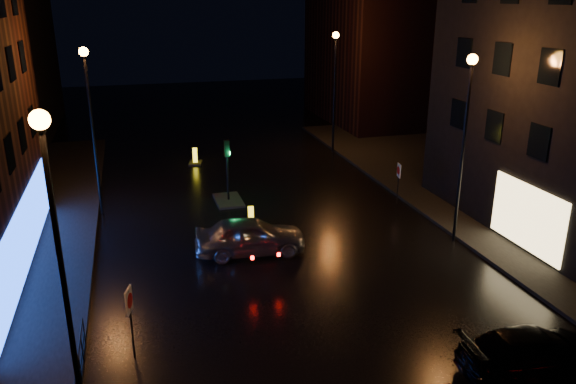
{
  "coord_description": "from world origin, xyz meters",
  "views": [
    {
      "loc": [
        -5.96,
        -14.59,
        10.59
      ],
      "look_at": [
        0.16,
        6.89,
        2.8
      ],
      "focal_mm": 35.0,
      "sensor_mm": 36.0,
      "label": 1
    }
  ],
  "objects_px": {
    "silver_hatchback": "(250,236)",
    "bollard_far": "(195,160)",
    "bollard_near": "(251,222)",
    "traffic_signal": "(228,193)",
    "dark_sedan": "(535,352)",
    "road_sign_left": "(130,307)",
    "road_sign_right": "(399,174)"
  },
  "relations": [
    {
      "from": "bollard_far",
      "to": "road_sign_right",
      "type": "height_order",
      "value": "road_sign_right"
    },
    {
      "from": "traffic_signal",
      "to": "dark_sedan",
      "type": "distance_m",
      "value": 18.13
    },
    {
      "from": "traffic_signal",
      "to": "bollard_far",
      "type": "relative_size",
      "value": 2.5
    },
    {
      "from": "silver_hatchback",
      "to": "road_sign_right",
      "type": "distance_m",
      "value": 9.76
    },
    {
      "from": "bollard_far",
      "to": "dark_sedan",
      "type": "bearing_deg",
      "value": -61.45
    },
    {
      "from": "bollard_near",
      "to": "road_sign_right",
      "type": "xyz_separation_m",
      "value": [
        8.24,
        0.88,
        1.47
      ]
    },
    {
      "from": "traffic_signal",
      "to": "bollard_far",
      "type": "xyz_separation_m",
      "value": [
        -0.83,
        7.88,
        -0.27
      ]
    },
    {
      "from": "dark_sedan",
      "to": "road_sign_left",
      "type": "distance_m",
      "value": 12.12
    },
    {
      "from": "bollard_near",
      "to": "road_sign_right",
      "type": "relative_size",
      "value": 0.55
    },
    {
      "from": "road_sign_right",
      "to": "dark_sedan",
      "type": "bearing_deg",
      "value": 89.78
    },
    {
      "from": "bollard_near",
      "to": "bollard_far",
      "type": "distance_m",
      "value": 11.68
    },
    {
      "from": "bollard_near",
      "to": "traffic_signal",
      "type": "bearing_deg",
      "value": 105.39
    },
    {
      "from": "silver_hatchback",
      "to": "bollard_far",
      "type": "height_order",
      "value": "silver_hatchback"
    },
    {
      "from": "bollard_far",
      "to": "road_sign_right",
      "type": "bearing_deg",
      "value": -35.41
    },
    {
      "from": "dark_sedan",
      "to": "road_sign_left",
      "type": "xyz_separation_m",
      "value": [
        -11.41,
        3.95,
        1.14
      ]
    },
    {
      "from": "dark_sedan",
      "to": "road_sign_right",
      "type": "bearing_deg",
      "value": -7.0
    },
    {
      "from": "traffic_signal",
      "to": "road_sign_left",
      "type": "xyz_separation_m",
      "value": [
        -5.3,
        -13.12,
        1.31
      ]
    },
    {
      "from": "silver_hatchback",
      "to": "bollard_far",
      "type": "distance_m",
      "value": 14.61
    },
    {
      "from": "road_sign_right",
      "to": "bollard_far",
      "type": "bearing_deg",
      "value": -38.37
    },
    {
      "from": "traffic_signal",
      "to": "road_sign_right",
      "type": "bearing_deg",
      "value": -18.14
    },
    {
      "from": "traffic_signal",
      "to": "road_sign_right",
      "type": "xyz_separation_m",
      "value": [
        8.69,
        -2.85,
        1.18
      ]
    },
    {
      "from": "silver_hatchback",
      "to": "road_sign_right",
      "type": "xyz_separation_m",
      "value": [
        8.92,
        3.86,
        0.88
      ]
    },
    {
      "from": "dark_sedan",
      "to": "bollard_near",
      "type": "xyz_separation_m",
      "value": [
        -5.67,
        13.34,
        -0.45
      ]
    },
    {
      "from": "traffic_signal",
      "to": "dark_sedan",
      "type": "height_order",
      "value": "traffic_signal"
    },
    {
      "from": "dark_sedan",
      "to": "road_sign_right",
      "type": "relative_size",
      "value": 2.06
    },
    {
      "from": "silver_hatchback",
      "to": "road_sign_right",
      "type": "height_order",
      "value": "road_sign_right"
    },
    {
      "from": "road_sign_left",
      "to": "traffic_signal",
      "type": "bearing_deg",
      "value": 84.41
    },
    {
      "from": "road_sign_right",
      "to": "road_sign_left",
      "type": "bearing_deg",
      "value": 46.35
    },
    {
      "from": "silver_hatchback",
      "to": "bollard_far",
      "type": "xyz_separation_m",
      "value": [
        -0.6,
        14.59,
        -0.57
      ]
    },
    {
      "from": "traffic_signal",
      "to": "bollard_near",
      "type": "relative_size",
      "value": 2.79
    },
    {
      "from": "road_sign_left",
      "to": "bollard_far",
      "type": "bearing_deg",
      "value": 94.4
    },
    {
      "from": "traffic_signal",
      "to": "road_sign_left",
      "type": "height_order",
      "value": "traffic_signal"
    }
  ]
}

